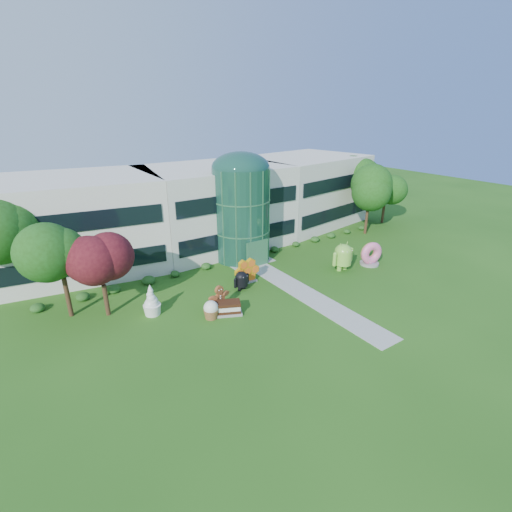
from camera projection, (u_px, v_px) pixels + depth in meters
ground at (315, 300)px, 32.13m from camera, size 140.00×140.00×0.00m
building at (215, 205)px, 44.26m from camera, size 46.00×15.00×9.30m
atrium at (241, 215)px, 39.55m from camera, size 6.00×6.00×9.80m
walkway at (300, 291)px, 33.66m from camera, size 2.40×20.00×0.04m
tree_red at (103, 281)px, 28.74m from camera, size 4.00×4.00×6.00m
trees_backdrop at (237, 219)px, 40.58m from camera, size 52.00×8.00×8.40m
android_green at (343, 255)px, 37.55m from camera, size 2.90×1.95×3.25m
android_black at (241, 279)px, 33.58m from camera, size 2.03×1.55×2.09m
donut at (371, 253)px, 38.94m from camera, size 2.67×1.73×2.56m
gingerbread at (219, 297)px, 30.33m from camera, size 2.43×1.28×2.13m
ice_cream_sandwich at (227, 308)px, 29.75m from camera, size 2.72×2.13×1.08m
honeycomb at (247, 272)px, 35.06m from camera, size 2.71×1.00×2.12m
froyo at (151, 300)px, 29.43m from camera, size 1.81×1.81×2.59m
cupcake at (211, 310)px, 29.10m from camera, size 1.56×1.56×1.50m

